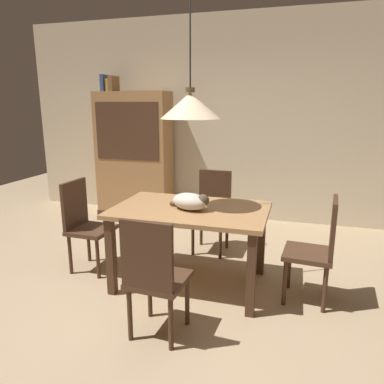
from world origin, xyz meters
name	(u,v)px	position (x,y,z in m)	size (l,w,h in m)	color
ground	(169,304)	(0.00, 0.00, 0.00)	(10.00, 10.00, 0.00)	tan
back_wall	(230,120)	(0.00, 2.65, 1.45)	(6.40, 0.10, 2.90)	beige
dining_table	(190,218)	(0.07, 0.41, 0.65)	(1.40, 0.90, 0.75)	#A87A4C
chair_near_front	(154,274)	(0.07, -0.46, 0.51)	(0.42, 0.42, 0.93)	#472D1E
chair_right_side	(318,246)	(1.20, 0.41, 0.51)	(0.43, 0.43, 0.93)	#472D1E
chair_left_side	(84,222)	(-1.06, 0.42, 0.51)	(0.41, 0.41, 0.93)	#472D1E
chair_far_back	(212,207)	(0.08, 1.29, 0.51)	(0.42, 0.42, 0.93)	#472D1E
cat_sleeping	(191,201)	(0.09, 0.36, 0.83)	(0.40, 0.31, 0.16)	beige
pendant_lamp	(190,105)	(0.07, 0.41, 1.66)	(0.52, 0.52, 1.30)	beige
hutch_bookcase	(135,157)	(-1.38, 2.32, 0.89)	(1.12, 0.45, 1.85)	#A87A4C
book_blue_wide	(106,83)	(-1.80, 2.32, 1.97)	(0.06, 0.24, 0.24)	#384C93
book_yellow_short	(110,85)	(-1.74, 2.32, 1.94)	(0.04, 0.20, 0.18)	gold
book_brown_thick	(114,84)	(-1.67, 2.32, 1.96)	(0.06, 0.24, 0.22)	brown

